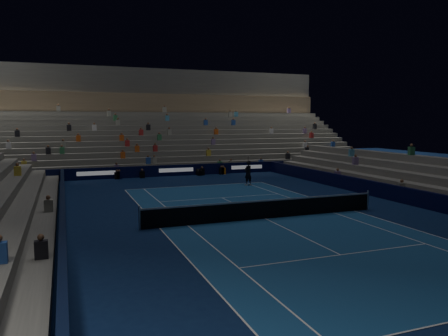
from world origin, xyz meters
name	(u,v)px	position (x,y,z in m)	size (l,w,h in m)	color
ground	(265,219)	(0.00, 0.00, 0.00)	(90.00, 90.00, 0.00)	#0B1C44
court_surface	(265,219)	(0.00, 0.00, 0.01)	(10.97, 23.77, 0.01)	navy
sponsor_barrier_far	(176,170)	(0.00, 18.50, 0.50)	(44.00, 0.25, 1.00)	black
sponsor_barrier_east	(413,197)	(9.70, 0.00, 0.50)	(0.25, 37.00, 1.00)	black
sponsor_barrier_west	(63,225)	(-9.70, 0.00, 0.50)	(0.25, 37.00, 1.00)	black
grandstand_main	(155,136)	(0.00, 27.90, 3.38)	(44.00, 15.20, 11.20)	#62625E
tennis_net	(265,209)	(0.00, 0.00, 0.50)	(12.90, 0.10, 1.10)	#B2B2B7
tennis_player	(248,173)	(3.81, 10.82, 0.96)	(0.70, 0.46, 1.92)	black
broadcast_camera	(200,172)	(2.10, 17.98, 0.31)	(0.55, 0.95, 0.59)	black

